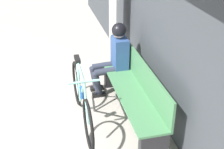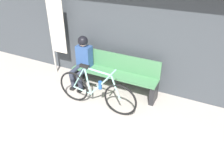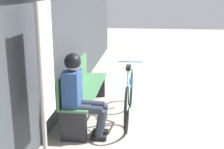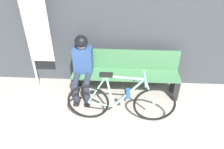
% 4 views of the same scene
% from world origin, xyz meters
% --- Properties ---
extents(storefront_wall, '(12.00, 0.56, 3.20)m').
position_xyz_m(storefront_wall, '(0.00, 3.00, 1.66)').
color(storefront_wall, '#3D4247').
rests_on(storefront_wall, ground_plane).
extents(park_bench_near, '(1.99, 0.42, 0.86)m').
position_xyz_m(park_bench_near, '(-0.04, 2.61, 0.42)').
color(park_bench_near, '#477F51').
rests_on(park_bench_near, ground_plane).
extents(bicycle, '(1.76, 0.40, 0.92)m').
position_xyz_m(bicycle, '(-0.10, 1.85, 0.38)').
color(bicycle, black).
rests_on(bicycle, ground_plane).
extents(person_seated, '(0.34, 0.60, 1.20)m').
position_xyz_m(person_seated, '(-0.82, 2.50, 0.69)').
color(person_seated, '#2D3342').
rests_on(person_seated, ground_plane).
extents(banner_pole, '(0.45, 0.05, 1.90)m').
position_xyz_m(banner_pole, '(-1.65, 2.68, 1.16)').
color(banner_pole, '#B7B2A8').
rests_on(banner_pole, ground_plane).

